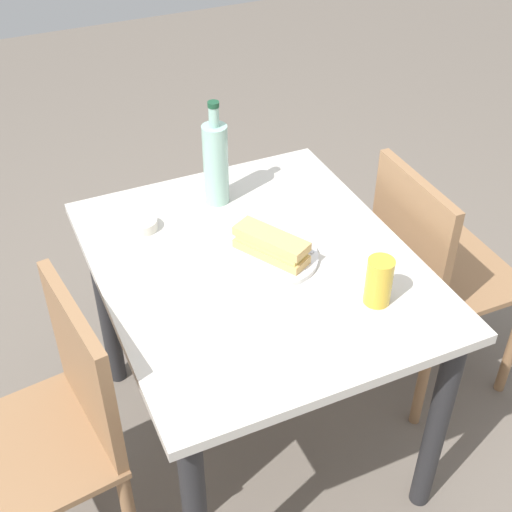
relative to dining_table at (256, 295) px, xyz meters
name	(u,v)px	position (x,y,z in m)	size (l,w,h in m)	color
ground_plane	(256,432)	(0.00, 0.00, -0.61)	(8.00, 8.00, 0.00)	#6B6056
dining_table	(256,295)	(0.00, 0.00, 0.00)	(0.99, 0.83, 0.74)	beige
chair_far	(429,270)	(0.00, 0.61, -0.11)	(0.40, 0.40, 0.87)	#936B47
chair_near	(55,428)	(0.13, -0.61, -0.11)	(0.45, 0.45, 0.87)	#936B47
plate_near	(271,257)	(0.01, 0.04, 0.13)	(0.26, 0.26, 0.01)	white
baguette_sandwich_near	(271,245)	(0.01, 0.04, 0.17)	(0.22, 0.16, 0.07)	tan
knife_near	(279,242)	(-0.03, 0.09, 0.14)	(0.15, 0.12, 0.01)	silver
water_bottle	(216,162)	(-0.32, 0.02, 0.26)	(0.08, 0.08, 0.33)	#99C6B7
beer_glass	(379,281)	(0.27, 0.21, 0.19)	(0.07, 0.07, 0.13)	gold
olive_bowl	(143,224)	(-0.27, -0.24, 0.14)	(0.09, 0.09, 0.03)	silver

